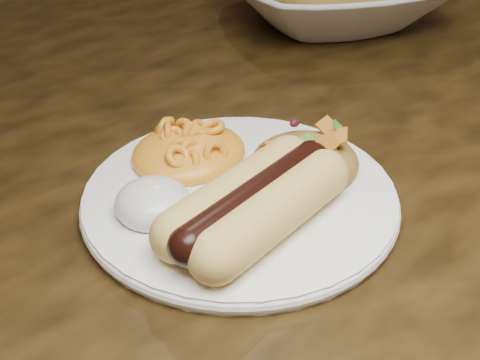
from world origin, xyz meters
TOP-DOWN VIEW (x-y plane):
  - table at (0.00, 0.00)m, footprint 1.60×0.90m
  - plate at (0.09, -0.09)m, footprint 0.27×0.27m
  - hotdog at (0.08, -0.12)m, footprint 0.13×0.09m
  - mac_and_cheese at (0.09, -0.03)m, footprint 0.10×0.09m
  - sour_cream at (0.03, -0.07)m, footprint 0.06×0.06m
  - taco_salad at (0.15, -0.10)m, footprint 0.08×0.08m

SIDE VIEW (x-z plane):
  - table at x=0.00m, z-range 0.28..1.03m
  - plate at x=0.09m, z-range 0.75..0.76m
  - taco_salad at x=0.15m, z-range 0.76..0.80m
  - sour_cream at x=0.03m, z-range 0.76..0.79m
  - mac_and_cheese at x=0.09m, z-range 0.76..0.80m
  - hotdog at x=0.08m, z-range 0.76..0.80m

